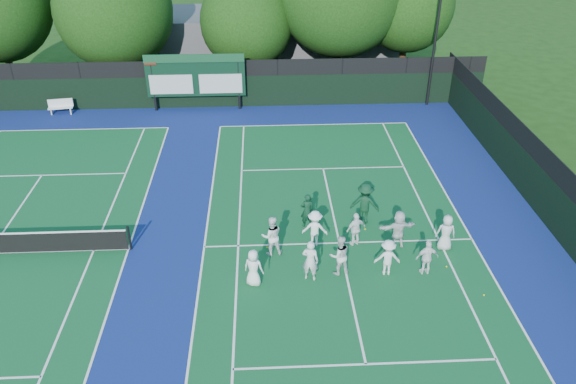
{
  "coord_description": "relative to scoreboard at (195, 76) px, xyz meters",
  "views": [
    {
      "loc": [
        -3.01,
        -17.47,
        13.45
      ],
      "look_at": [
        -2.0,
        3.0,
        1.3
      ],
      "focal_mm": 35.0,
      "sensor_mm": 36.0,
      "label": 1
    }
  ],
  "objects": [
    {
      "name": "divider_fence_right",
      "position": [
        16.01,
        -14.59,
        -0.83
      ],
      "size": [
        0.08,
        32.0,
        3.0
      ],
      "color": "black",
      "rests_on": "ground"
    },
    {
      "name": "tree_e",
      "position": [
        13.76,
        3.99,
        2.99
      ],
      "size": [
        5.98,
        5.98,
        8.34
      ],
      "color": "black",
      "rests_on": "ground"
    },
    {
      "name": "player_front_2",
      "position": [
        6.74,
        -16.46,
        -1.38
      ],
      "size": [
        0.9,
        0.77,
        1.63
      ],
      "primitive_type": "imported",
      "rotation": [
        0.0,
        0.0,
        3.35
      ],
      "color": "silver",
      "rests_on": "ground"
    },
    {
      "name": "tree_c",
      "position": [
        3.31,
        3.99,
        2.08
      ],
      "size": [
        6.09,
        6.09,
        7.47
      ],
      "color": "black",
      "rests_on": "ground"
    },
    {
      "name": "back_fence",
      "position": [
        1.01,
        0.41,
        -0.83
      ],
      "size": [
        34.0,
        0.08,
        3.0
      ],
      "color": "black",
      "rests_on": "ground"
    },
    {
      "name": "player_back_2",
      "position": [
        7.62,
        -14.69,
        -1.45
      ],
      "size": [
        0.94,
        0.68,
        1.48
      ],
      "primitive_type": "imported",
      "rotation": [
        0.0,
        0.0,
        3.56
      ],
      "color": "white",
      "rests_on": "ground"
    },
    {
      "name": "player_back_4",
      "position": [
        11.14,
        -15.15,
        -1.42
      ],
      "size": [
        0.82,
        0.59,
        1.55
      ],
      "primitive_type": "imported",
      "rotation": [
        0.0,
        0.0,
        3.01
      ],
      "color": "silver",
      "rests_on": "ground"
    },
    {
      "name": "player_back_3",
      "position": [
        9.29,
        -14.89,
        -1.37
      ],
      "size": [
        1.58,
        0.73,
        1.64
      ],
      "primitive_type": "imported",
      "rotation": [
        0.0,
        0.0,
        3.31
      ],
      "color": "silver",
      "rests_on": "ground"
    },
    {
      "name": "tennis_ball_4",
      "position": [
        8.22,
        -13.69,
        -2.16
      ],
      "size": [
        0.07,
        0.07,
        0.07
      ],
      "primitive_type": "sphere",
      "color": "yellow",
      "rests_on": "ground"
    },
    {
      "name": "bench",
      "position": [
        -8.32,
        -0.22,
        -1.69
      ],
      "size": [
        1.5,
        0.61,
        0.92
      ],
      "color": "white",
      "rests_on": "ground"
    },
    {
      "name": "player_front_3",
      "position": [
        8.52,
        -16.6,
        -1.45
      ],
      "size": [
        0.99,
        0.6,
        1.49
      ],
      "primitive_type": "imported",
      "rotation": [
        0.0,
        0.0,
        3.1
      ],
      "color": "white",
      "rests_on": "ground"
    },
    {
      "name": "tennis_ball_5",
      "position": [
        10.91,
        -16.35,
        -2.16
      ],
      "size": [
        0.07,
        0.07,
        0.07
      ],
      "primitive_type": "sphere",
      "color": "yellow",
      "rests_on": "ground"
    },
    {
      "name": "tennis_ball_0",
      "position": [
        4.06,
        -14.78,
        -2.16
      ],
      "size": [
        0.07,
        0.07,
        0.07
      ],
      "primitive_type": "sphere",
      "color": "yellow",
      "rests_on": "ground"
    },
    {
      "name": "player_back_1",
      "position": [
        5.98,
        -14.64,
        -1.4
      ],
      "size": [
        1.1,
        0.74,
        1.58
      ],
      "primitive_type": "imported",
      "rotation": [
        0.0,
        0.0,
        2.99
      ],
      "color": "white",
      "rests_on": "ground"
    },
    {
      "name": "tennis_ball_2",
      "position": [
        11.78,
        -18.03,
        -2.16
      ],
      "size": [
        0.07,
        0.07,
        0.07
      ],
      "primitive_type": "sphere",
      "color": "yellow",
      "rests_on": "ground"
    },
    {
      "name": "player_front_4",
      "position": [
        9.99,
        -16.66,
        -1.46
      ],
      "size": [
        0.89,
        0.43,
        1.47
      ],
      "primitive_type": "imported",
      "rotation": [
        0.0,
        0.0,
        3.23
      ],
      "color": "white",
      "rests_on": "ground"
    },
    {
      "name": "light_pole_right",
      "position": [
        14.51,
        0.11,
        4.11
      ],
      "size": [
        1.2,
        0.3,
        10.12
      ],
      "color": "black",
      "rests_on": "ground"
    },
    {
      "name": "ground",
      "position": [
        7.01,
        -15.59,
        -2.19
      ],
      "size": [
        120.0,
        120.0,
        0.0
      ],
      "primitive_type": "plane",
      "color": "#1A3D10",
      "rests_on": "ground"
    },
    {
      "name": "near_court",
      "position": [
        7.01,
        -14.59,
        -2.18
      ],
      "size": [
        11.05,
        23.85,
        0.01
      ],
      "color": "#115429",
      "rests_on": "ground"
    },
    {
      "name": "clubhouse",
      "position": [
        5.01,
        8.41,
        -0.19
      ],
      "size": [
        18.0,
        6.0,
        4.0
      ],
      "primitive_type": "cube",
      "color": "#56565B",
      "rests_on": "ground"
    },
    {
      "name": "coach_left",
      "position": [
        5.78,
        -13.27,
        -1.41
      ],
      "size": [
        0.61,
        0.44,
        1.56
      ],
      "primitive_type": "imported",
      "rotation": [
        0.0,
        0.0,
        3.26
      ],
      "color": "#0D321F",
      "rests_on": "ground"
    },
    {
      "name": "player_front_0",
      "position": [
        3.55,
        -16.97,
        -1.44
      ],
      "size": [
        0.85,
        0.69,
        1.49
      ],
      "primitive_type": "imported",
      "rotation": [
        0.0,
        0.0,
        2.8
      ],
      "color": "white",
      "rests_on": "ground"
    },
    {
      "name": "player_back_0",
      "position": [
        4.25,
        -15.14,
        -1.34
      ],
      "size": [
        0.91,
        0.76,
        1.7
      ],
      "primitive_type": "imported",
      "rotation": [
        0.0,
        0.0,
        3.29
      ],
      "color": "white",
      "rests_on": "ground"
    },
    {
      "name": "court_apron",
      "position": [
        1.01,
        -14.59,
        -2.19
      ],
      "size": [
        34.0,
        32.0,
        0.01
      ],
      "primitive_type": "cube",
      "color": "navy",
      "rests_on": "ground"
    },
    {
      "name": "tree_b",
      "position": [
        -5.09,
        3.99,
        2.85
      ],
      "size": [
        7.46,
        7.46,
        8.96
      ],
      "color": "black",
      "rests_on": "ground"
    },
    {
      "name": "coach_right",
      "position": [
        8.25,
        -13.1,
        -1.25
      ],
      "size": [
        1.36,
        1.0,
        1.89
      ],
      "primitive_type": "imported",
      "rotation": [
        0.0,
        0.0,
        2.87
      ],
      "color": "#0E341E",
      "rests_on": "ground"
    },
    {
      "name": "scoreboard",
      "position": [
        0.0,
        0.0,
        0.0
      ],
      "size": [
        6.0,
        0.21,
        3.55
      ],
      "color": "black",
      "rests_on": "ground"
    },
    {
      "name": "player_front_1",
      "position": [
        5.62,
        -16.78,
        -1.34
      ],
      "size": [
        0.71,
        0.56,
        1.7
      ],
      "primitive_type": "imported",
      "rotation": [
        0.0,
        0.0,
        2.86
      ],
      "color": "white",
      "rests_on": "ground"
    }
  ]
}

